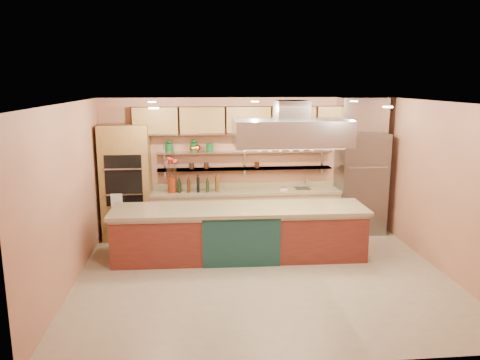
{
  "coord_description": "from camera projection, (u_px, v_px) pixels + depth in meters",
  "views": [
    {
      "loc": [
        -1.05,
        -7.1,
        3.11
      ],
      "look_at": [
        -0.28,
        1.0,
        1.4
      ],
      "focal_mm": 35.0,
      "sensor_mm": 36.0,
      "label": 1
    }
  ],
  "objects": [
    {
      "name": "oven_stack",
      "position": [
        126.0,
        182.0,
        9.32
      ],
      "size": [
        0.95,
        0.64,
        2.3
      ],
      "primitive_type": "cube",
      "color": "olive",
      "rests_on": "floor"
    },
    {
      "name": "island",
      "position": [
        240.0,
        232.0,
        8.39
      ],
      "size": [
        4.45,
        1.05,
        0.92
      ],
      "primitive_type": "cube",
      "rotation": [
        0.0,
        0.0,
        -0.02
      ],
      "color": "maroon",
      "rests_on": "floor"
    },
    {
      "name": "wall_right",
      "position": [
        445.0,
        189.0,
        7.64
      ],
      "size": [
        0.04,
        5.0,
        2.8
      ],
      "primitive_type": "cube",
      "color": "#B27454",
      "rests_on": "floor"
    },
    {
      "name": "wall_shelf_upper",
      "position": [
        245.0,
        152.0,
        9.61
      ],
      "size": [
        3.6,
        0.26,
        0.03
      ],
      "primitive_type": "cube",
      "color": "#A8ABAF",
      "rests_on": "wall_back"
    },
    {
      "name": "oil_bottle_cluster",
      "position": [
        198.0,
        185.0,
        9.44
      ],
      "size": [
        0.91,
        0.43,
        0.28
      ],
      "primitive_type": "cube",
      "rotation": [
        0.0,
        0.0,
        0.22
      ],
      "color": "black",
      "rests_on": "back_counter"
    },
    {
      "name": "refrigerator",
      "position": [
        360.0,
        183.0,
        9.74
      ],
      "size": [
        0.95,
        0.72,
        2.1
      ],
      "primitive_type": "cube",
      "color": "slate",
      "rests_on": "floor"
    },
    {
      "name": "back_counter",
      "position": [
        246.0,
        212.0,
        9.7
      ],
      "size": [
        3.84,
        0.64,
        0.93
      ],
      "primitive_type": "cube",
      "color": "tan",
      "rests_on": "floor"
    },
    {
      "name": "flower_vase",
      "position": [
        172.0,
        185.0,
        9.38
      ],
      "size": [
        0.21,
        0.21,
        0.31
      ],
      "primitive_type": "cylinder",
      "rotation": [
        0.0,
        0.0,
        0.25
      ],
      "color": "maroon",
      "rests_on": "back_counter"
    },
    {
      "name": "upper_cabinets",
      "position": [
        248.0,
        120.0,
        9.43
      ],
      "size": [
        4.6,
        0.36,
        0.55
      ],
      "primitive_type": "cube",
      "color": "olive",
      "rests_on": "wall_back"
    },
    {
      "name": "kitchen_scale",
      "position": [
        283.0,
        188.0,
        9.62
      ],
      "size": [
        0.17,
        0.15,
        0.08
      ],
      "primitive_type": "cube",
      "rotation": [
        0.0,
        0.0,
        0.37
      ],
      "color": "silver",
      "rests_on": "back_counter"
    },
    {
      "name": "floor",
      "position": [
        263.0,
        276.0,
        7.66
      ],
      "size": [
        6.0,
        5.0,
        0.02
      ],
      "primitive_type": "cube",
      "color": "tan",
      "rests_on": "ground"
    },
    {
      "name": "copper_kettle",
      "position": [
        196.0,
        148.0,
        9.5
      ],
      "size": [
        0.26,
        0.26,
        0.16
      ],
      "primitive_type": "ellipsoid",
      "rotation": [
        0.0,
        0.0,
        0.39
      ],
      "color": "#C4702D",
      "rests_on": "wall_shelf_upper"
    },
    {
      "name": "green_canister",
      "position": [
        210.0,
        147.0,
        9.52
      ],
      "size": [
        0.18,
        0.18,
        0.17
      ],
      "primitive_type": "cylinder",
      "rotation": [
        0.0,
        0.0,
        0.29
      ],
      "color": "#104B1D",
      "rests_on": "wall_shelf_upper"
    },
    {
      "name": "range_hood",
      "position": [
        291.0,
        132.0,
        8.11
      ],
      "size": [
        2.0,
        1.0,
        0.45
      ],
      "primitive_type": "cube",
      "color": "#A8ABAF",
      "rests_on": "ceiling"
    },
    {
      "name": "wall_shelf_lower",
      "position": [
        245.0,
        169.0,
        9.68
      ],
      "size": [
        3.6,
        0.26,
        0.03
      ],
      "primitive_type": "cube",
      "color": "#A8ABAF",
      "rests_on": "wall_back"
    },
    {
      "name": "wall_left",
      "position": [
        68.0,
        197.0,
        7.09
      ],
      "size": [
        0.04,
        5.0,
        2.8
      ],
      "primitive_type": "cube",
      "color": "#B27454",
      "rests_on": "floor"
    },
    {
      "name": "ceiling_downlights",
      "position": [
        263.0,
        104.0,
        7.28
      ],
      "size": [
        4.0,
        2.8,
        0.02
      ],
      "primitive_type": "cube",
      "color": "#FFE5A5",
      "rests_on": "ceiling"
    },
    {
      "name": "bar_faucet",
      "position": [
        305.0,
        183.0,
        9.74
      ],
      "size": [
        0.03,
        0.03,
        0.22
      ],
      "primitive_type": "cylinder",
      "rotation": [
        0.0,
        0.0,
        -0.02
      ],
      "color": "silver",
      "rests_on": "back_counter"
    },
    {
      "name": "wall_front",
      "position": [
        298.0,
        247.0,
        4.93
      ],
      "size": [
        6.0,
        0.04,
        2.8
      ],
      "primitive_type": "cube",
      "color": "#B27454",
      "rests_on": "floor"
    },
    {
      "name": "ceiling",
      "position": [
        265.0,
        103.0,
        7.08
      ],
      "size": [
        6.0,
        5.0,
        0.02
      ],
      "primitive_type": "cube",
      "color": "black",
      "rests_on": "wall_back"
    },
    {
      "name": "wall_back",
      "position": [
        247.0,
        165.0,
        9.8
      ],
      "size": [
        6.0,
        0.04,
        2.8
      ],
      "primitive_type": "cube",
      "color": "#B27454",
      "rests_on": "floor"
    }
  ]
}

